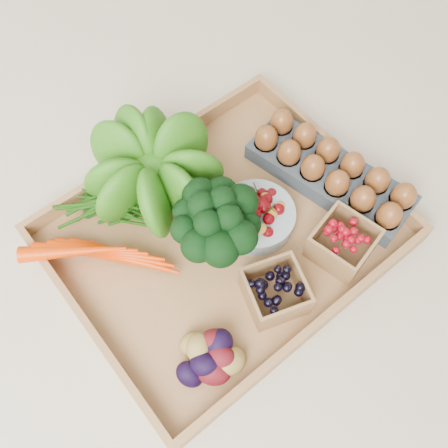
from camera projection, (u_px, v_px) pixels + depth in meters
ground at (224, 240)px, 0.88m from camera, size 4.00×4.00×0.00m
tray at (224, 238)px, 0.88m from camera, size 0.55×0.45×0.01m
carrots at (111, 254)px, 0.83m from camera, size 0.18×0.13×0.04m
lettuce at (152, 165)px, 0.84m from camera, size 0.17×0.17×0.17m
broccoli at (216, 236)px, 0.81m from camera, size 0.15×0.15×0.12m
cherry_bowl at (256, 217)px, 0.87m from camera, size 0.14×0.14×0.04m
egg_carton at (329, 176)px, 0.91m from camera, size 0.17×0.32×0.04m
potatoes at (210, 352)px, 0.74m from camera, size 0.12×0.12×0.07m
punnet_blackberry at (275, 291)px, 0.79m from camera, size 0.11×0.11×0.06m
punnet_raspberry at (343, 243)px, 0.83m from camera, size 0.11×0.11×0.06m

